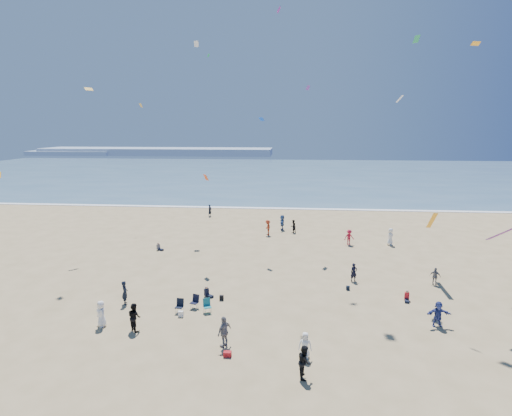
{
  "coord_description": "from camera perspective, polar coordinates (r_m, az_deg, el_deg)",
  "views": [
    {
      "loc": [
        4.35,
        -18.76,
        13.01
      ],
      "look_at": [
        2.0,
        8.0,
        7.57
      ],
      "focal_mm": 28.0,
      "sensor_mm": 36.0,
      "label": 1
    }
  ],
  "objects": [
    {
      "name": "chair_cluster",
      "position": [
        29.82,
        -8.91,
        -13.5
      ],
      "size": [
        2.72,
        1.5,
        1.0
      ],
      "color": "black",
      "rests_on": "ground"
    },
    {
      "name": "ocean",
      "position": [
        114.58,
        2.82,
        4.94
      ],
      "size": [
        220.0,
        100.0,
        0.06
      ],
      "primitive_type": "cube",
      "color": "#476B84",
      "rests_on": "ground"
    },
    {
      "name": "standing_flyers",
      "position": [
        37.76,
        4.76,
        -7.29
      ],
      "size": [
        25.58,
        38.89,
        1.94
      ],
      "color": "gray",
      "rests_on": "ground"
    },
    {
      "name": "cooler",
      "position": [
        24.6,
        -4.1,
        -20.09
      ],
      "size": [
        0.45,
        0.3,
        0.3
      ],
      "primitive_type": "cube",
      "color": "#AE181E",
      "rests_on": "ground"
    },
    {
      "name": "kites_aloft",
      "position": [
        31.94,
        14.92,
        13.41
      ],
      "size": [
        39.71,
        38.86,
        30.97
      ],
      "color": "silver",
      "rests_on": "ground"
    },
    {
      "name": "navy_bag",
      "position": [
        33.98,
        13.0,
        -11.06
      ],
      "size": [
        0.28,
        0.18,
        0.34
      ],
      "primitive_type": "cube",
      "color": "black",
      "rests_on": "ground"
    },
    {
      "name": "headland_far",
      "position": [
        199.75,
        -13.91,
        7.85
      ],
      "size": [
        110.0,
        20.0,
        3.2
      ],
      "primitive_type": "cube",
      "color": "#7A8EA8",
      "rests_on": "ground"
    },
    {
      "name": "white_tote",
      "position": [
        29.35,
        -10.7,
        -14.64
      ],
      "size": [
        0.35,
        0.2,
        0.4
      ],
      "primitive_type": "cube",
      "color": "white",
      "rests_on": "ground"
    },
    {
      "name": "black_backpack",
      "position": [
        31.45,
        -4.95,
        -12.65
      ],
      "size": [
        0.3,
        0.22,
        0.38
      ],
      "primitive_type": "cube",
      "color": "black",
      "rests_on": "ground"
    },
    {
      "name": "ground",
      "position": [
        23.24,
        -7.21,
        -22.69
      ],
      "size": [
        220.0,
        220.0,
        0.0
      ],
      "primitive_type": "plane",
      "color": "tan",
      "rests_on": "ground"
    },
    {
      "name": "headland_near",
      "position": [
        211.66,
        -24.73,
        7.16
      ],
      "size": [
        40.0,
        14.0,
        2.0
      ],
      "primitive_type": "cube",
      "color": "#7A8EA8",
      "rests_on": "ground"
    },
    {
      "name": "seated_group",
      "position": [
        27.76,
        0.54,
        -15.51
      ],
      "size": [
        24.0,
        30.57,
        0.84
      ],
      "color": "silver",
      "rests_on": "ground"
    },
    {
      "name": "surf_line",
      "position": [
        65.21,
        1.09,
        -0.02
      ],
      "size": [
        220.0,
        1.2,
        0.08
      ],
      "primitive_type": "cube",
      "color": "white",
      "rests_on": "ground"
    }
  ]
}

